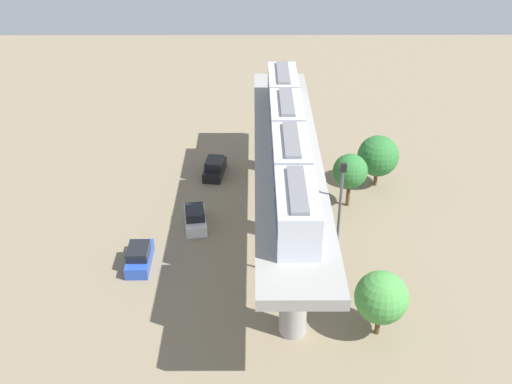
% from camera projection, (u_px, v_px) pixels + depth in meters
% --- Properties ---
extents(ground_plane, '(120.00, 120.00, 0.00)m').
position_uv_depth(ground_plane, '(285.00, 236.00, 52.47)').
color(ground_plane, '#84755B').
extents(viaduct, '(5.20, 35.80, 8.22)m').
position_uv_depth(viaduct, '(287.00, 171.00, 49.19)').
color(viaduct, '#999691').
rests_on(viaduct, ground).
extents(train, '(2.64, 27.45, 3.24)m').
position_uv_depth(train, '(288.00, 138.00, 46.70)').
color(train, silver).
rests_on(train, viaduct).
extents(parked_car_black, '(2.31, 4.39, 1.76)m').
position_uv_depth(parked_car_black, '(215.00, 168.00, 61.43)').
color(parked_car_black, black).
rests_on(parked_car_black, ground).
extents(parked_car_white, '(2.39, 4.42, 1.76)m').
position_uv_depth(parked_car_white, '(195.00, 218.00, 53.49)').
color(parked_car_white, white).
rests_on(parked_car_white, ground).
extents(parked_car_blue, '(1.85, 4.22, 1.76)m').
position_uv_depth(parked_car_blue, '(139.00, 257.00, 48.61)').
color(parked_car_blue, '#284CB7').
rests_on(parked_car_blue, ground).
extents(tree_near_viaduct, '(3.98, 3.98, 5.23)m').
position_uv_depth(tree_near_viaduct, '(378.00, 156.00, 58.29)').
color(tree_near_viaduct, brown).
rests_on(tree_near_viaduct, ground).
extents(tree_mid_lot, '(3.18, 3.18, 5.23)m').
position_uv_depth(tree_mid_lot, '(350.00, 171.00, 54.88)').
color(tree_mid_lot, brown).
rests_on(tree_mid_lot, ground).
extents(tree_far_corner, '(3.65, 3.65, 5.04)m').
position_uv_depth(tree_far_corner, '(381.00, 298.00, 40.66)').
color(tree_far_corner, brown).
rests_on(tree_far_corner, ground).
extents(signal_post, '(0.44, 0.28, 10.82)m').
position_uv_depth(signal_post, '(339.00, 224.00, 43.38)').
color(signal_post, '#4C4C51').
rests_on(signal_post, ground).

